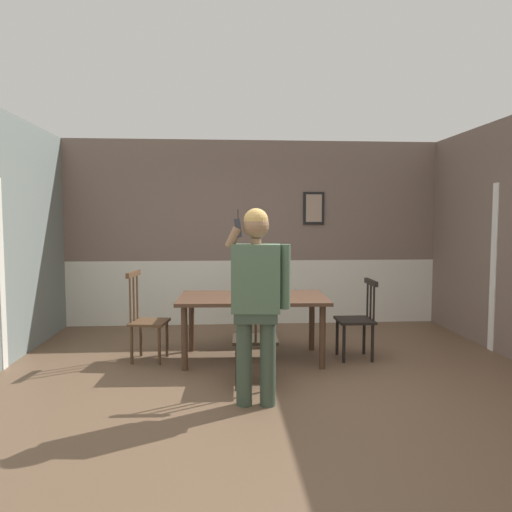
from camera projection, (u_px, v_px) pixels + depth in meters
The scene contains 8 objects.
ground_plane at pixel (271, 385), 4.79m from camera, with size 6.50×6.50×0.00m, color brown.
room_back_partition at pixel (253, 237), 7.54m from camera, with size 5.91×0.17×2.87m.
dining_table at pixel (253, 303), 5.61m from camera, with size 1.75×1.03×0.75m.
chair_near_window at pixel (358, 319), 5.67m from camera, with size 0.42×0.42×0.94m.
chair_by_doorway at pixel (146, 319), 5.58m from camera, with size 0.46×0.46×1.05m.
chair_at_table_head at pixel (255, 336), 4.75m from camera, with size 0.47×0.47×1.04m.
chair_opposite_corner at pixel (251, 306), 6.50m from camera, with size 0.43×0.43×0.99m.
person_figure at pixel (257, 292), 4.19m from camera, with size 0.58×0.27×1.75m.
Camera 1 is at (-0.47, -4.65, 1.65)m, focal length 33.63 mm.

